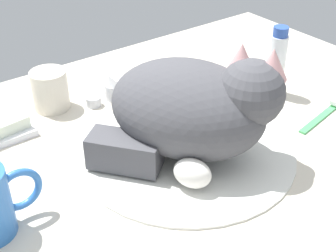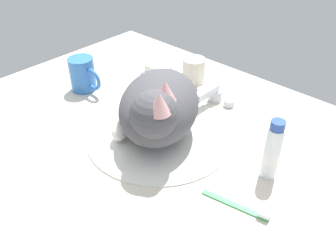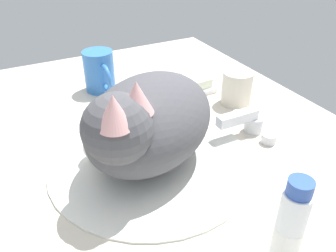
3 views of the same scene
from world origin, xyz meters
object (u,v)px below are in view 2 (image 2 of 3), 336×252
(soap_bar, at_px, (158,69))
(rinse_cup, at_px, (194,71))
(coffee_mug, at_px, (83,74))
(toothbrush, at_px, (239,206))
(toothpaste_bottle, at_px, (272,151))
(cat, at_px, (157,108))
(faucet, at_px, (212,95))

(soap_bar, bearing_deg, rinse_cup, 21.61)
(rinse_cup, xyz_separation_m, soap_bar, (-0.10, -0.04, -0.01))
(coffee_mug, height_order, toothbrush, coffee_mug)
(rinse_cup, distance_m, soap_bar, 0.11)
(rinse_cup, bearing_deg, toothbrush, -40.51)
(toothpaste_bottle, bearing_deg, rinse_cup, 150.76)
(cat, distance_m, soap_bar, 0.32)
(coffee_mug, height_order, toothpaste_bottle, toothpaste_bottle)
(faucet, relative_size, coffee_mug, 1.04)
(coffee_mug, bearing_deg, toothbrush, -7.54)
(coffee_mug, relative_size, rinse_cup, 1.55)
(rinse_cup, xyz_separation_m, toothbrush, (0.38, -0.32, -0.03))
(faucet, xyz_separation_m, toothpaste_bottle, (0.26, -0.15, 0.04))
(cat, bearing_deg, soap_bar, 133.72)
(toothpaste_bottle, bearing_deg, soap_bar, 160.73)
(soap_bar, xyz_separation_m, toothpaste_bottle, (0.47, -0.16, 0.04))
(soap_bar, distance_m, toothbrush, 0.55)
(faucet, height_order, cat, cat)
(rinse_cup, relative_size, soap_bar, 1.00)
(cat, height_order, soap_bar, cat)
(coffee_mug, distance_m, toothpaste_bottle, 0.57)
(soap_bar, bearing_deg, cat, -46.28)
(rinse_cup, bearing_deg, coffee_mug, -129.11)
(toothbrush, bearing_deg, toothpaste_bottle, 93.63)
(soap_bar, height_order, toothbrush, soap_bar)
(coffee_mug, distance_m, rinse_cup, 0.32)
(rinse_cup, bearing_deg, soap_bar, -158.39)
(cat, relative_size, coffee_mug, 2.62)
(faucet, distance_m, toothbrush, 0.38)
(coffee_mug, distance_m, soap_bar, 0.23)
(toothpaste_bottle, height_order, toothbrush, toothpaste_bottle)
(rinse_cup, bearing_deg, faucet, -25.92)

